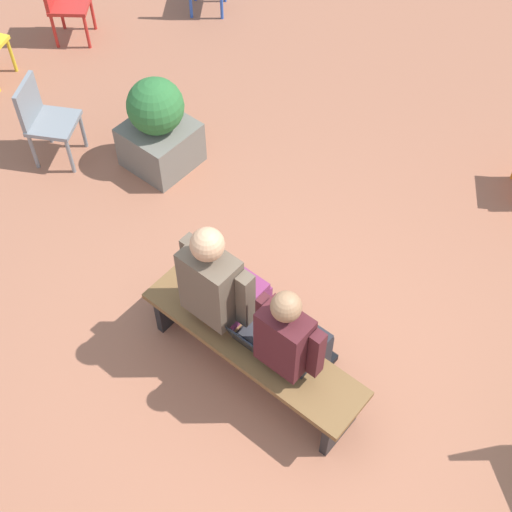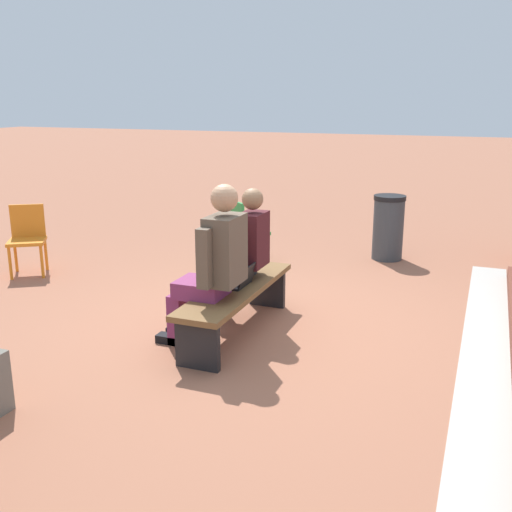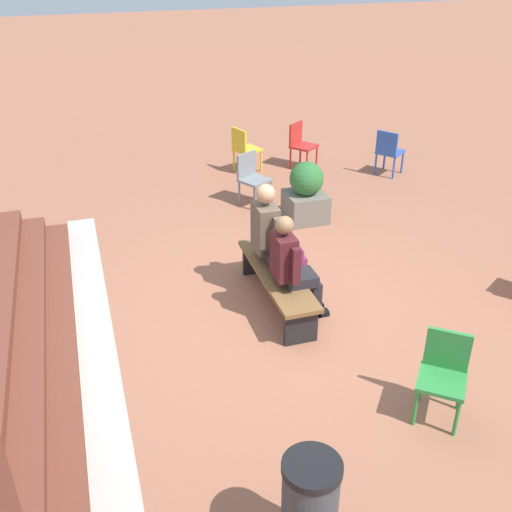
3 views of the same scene
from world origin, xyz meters
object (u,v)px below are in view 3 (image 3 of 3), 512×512
at_px(plastic_chair_far_left, 251,176).
at_px(plastic_chair_far_right, 244,147).
at_px(bench, 277,279).
at_px(plastic_chair_near_bench_right, 444,371).
at_px(planter, 306,194).
at_px(plastic_chair_by_pillar, 301,142).
at_px(litter_bin, 310,508).
at_px(laptop, 277,270).
at_px(person_student, 292,265).
at_px(person_adult, 274,236).
at_px(plastic_chair_foreground, 389,150).

relative_size(plastic_chair_far_left, plastic_chair_far_right, 1.00).
relative_size(bench, plastic_chair_near_bench_right, 2.14).
bearing_deg(planter, plastic_chair_by_pillar, -19.02).
xyz_separation_m(plastic_chair_far_right, litter_bin, (-7.57, 1.73, -0.05)).
height_order(plastic_chair_by_pillar, litter_bin, litter_bin).
distance_m(plastic_chair_by_pillar, plastic_chair_far_left, 1.94).
bearing_deg(litter_bin, laptop, -15.01).
distance_m(plastic_chair_near_bench_right, planter, 4.33).
relative_size(person_student, litter_bin, 1.52).
height_order(person_student, person_adult, person_adult).
xyz_separation_m(laptop, plastic_chair_foreground, (3.53, -3.36, -0.02)).
distance_m(plastic_chair_far_left, plastic_chair_far_right, 1.45).
relative_size(person_student, laptop, 4.08).
xyz_separation_m(person_adult, plastic_chair_far_left, (2.67, -0.52, -0.27)).
height_order(bench, plastic_chair_far_left, plastic_chair_far_left).
distance_m(bench, plastic_chair_far_right, 4.51).
relative_size(bench, plastic_chair_by_pillar, 2.14).
xyz_separation_m(plastic_chair_by_pillar, plastic_chair_far_right, (0.05, 1.09, 0.00)).
bearing_deg(plastic_chair_near_bench_right, plastic_chair_far_right, -0.41).
bearing_deg(plastic_chair_by_pillar, person_adult, 154.76).
relative_size(person_adult, plastic_chair_near_bench_right, 1.70).
bearing_deg(plastic_chair_by_pillar, plastic_chair_foreground, -122.48).
xyz_separation_m(plastic_chair_far_left, litter_bin, (-6.15, 1.44, -0.05)).
relative_size(plastic_chair_near_bench_right, plastic_chair_far_right, 1.00).
xyz_separation_m(plastic_chair_near_bench_right, planter, (4.32, -0.36, -0.04)).
bearing_deg(plastic_chair_foreground, laptop, 136.42).
bearing_deg(planter, bench, 150.58).
bearing_deg(plastic_chair_by_pillar, bench, 155.68).
bearing_deg(plastic_chair_far_left, plastic_chair_far_right, -11.58).
height_order(person_student, litter_bin, person_student).
height_order(person_student, plastic_chair_by_pillar, person_student).
relative_size(bench, person_student, 1.38).
distance_m(bench, plastic_chair_far_left, 3.07).
bearing_deg(planter, plastic_chair_far_left, 35.09).
bearing_deg(person_adult, person_student, 179.36).
bearing_deg(person_student, laptop, 15.74).
distance_m(laptop, plastic_chair_far_left, 3.10).
bearing_deg(plastic_chair_far_left, bench, 168.78).
relative_size(plastic_chair_foreground, planter, 0.89).
bearing_deg(plastic_chair_by_pillar, plastic_chair_far_left, 134.73).
bearing_deg(person_adult, bench, 167.77).
xyz_separation_m(person_adult, plastic_chair_far_right, (4.09, -0.81, -0.27)).
bearing_deg(person_student, planter, -25.03).
bearing_deg(planter, laptop, 150.69).
height_order(plastic_chair_far_left, plastic_chair_far_right, same).
relative_size(plastic_chair_by_pillar, plastic_chair_far_left, 1.00).
bearing_deg(plastic_chair_far_right, laptop, 168.59).
xyz_separation_m(bench, litter_bin, (-3.14, 0.85, 0.08)).
relative_size(person_student, planter, 1.39).
height_order(bench, plastic_chair_by_pillar, plastic_chair_by_pillar).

